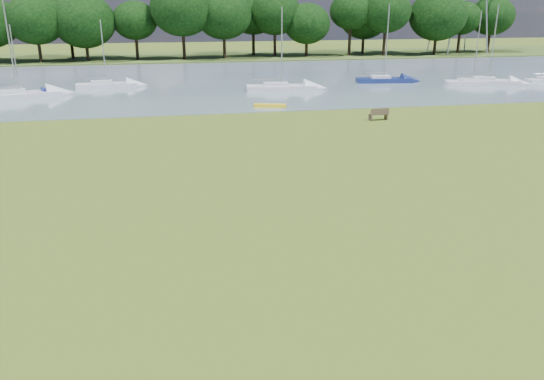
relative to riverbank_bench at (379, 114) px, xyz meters
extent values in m
plane|color=olive|center=(-11.19, -17.10, -0.49)|extent=(220.00, 220.00, 0.00)
cube|color=slate|center=(-11.19, 24.90, -0.49)|extent=(220.00, 40.00, 0.10)
cube|color=#4C6626|center=(-11.19, 54.90, -0.49)|extent=(220.00, 20.00, 0.40)
cube|color=brown|center=(-0.68, 0.01, -0.25)|extent=(0.12, 0.47, 0.48)
cube|color=brown|center=(0.67, 0.13, -0.25)|extent=(0.12, 0.47, 0.48)
cube|color=brown|center=(-0.01, 0.07, -0.01)|extent=(1.60, 0.60, 0.05)
cube|color=brown|center=(0.01, -0.14, 0.25)|extent=(1.56, 0.18, 0.47)
cube|color=yellow|center=(-7.41, 6.90, -0.29)|extent=(2.90, 1.40, 0.28)
cylinder|color=black|center=(-34.19, 50.90, 1.73)|extent=(0.53, 0.53, 4.02)
ellipsoid|color=black|center=(-34.19, 50.90, 6.64)|extent=(7.38, 7.38, 6.27)
cylinder|color=black|center=(-27.19, 50.90, 1.88)|extent=(0.53, 0.53, 4.33)
ellipsoid|color=black|center=(-27.19, 50.90, 7.17)|extent=(8.43, 8.43, 7.17)
cylinder|color=black|center=(-20.19, 50.90, 1.42)|extent=(0.53, 0.53, 3.42)
ellipsoid|color=black|center=(-20.19, 50.90, 5.60)|extent=(9.49, 9.49, 8.07)
cylinder|color=black|center=(-13.19, 50.90, 1.57)|extent=(0.53, 0.53, 3.72)
ellipsoid|color=black|center=(-13.19, 50.90, 6.12)|extent=(7.38, 7.38, 6.27)
cylinder|color=black|center=(-6.19, 50.90, 1.73)|extent=(0.53, 0.53, 4.02)
ellipsoid|color=black|center=(-6.19, 50.90, 6.64)|extent=(8.43, 8.43, 7.17)
cylinder|color=black|center=(0.81, 50.90, 1.88)|extent=(0.53, 0.53, 4.33)
ellipsoid|color=black|center=(0.81, 50.90, 7.17)|extent=(9.49, 9.49, 8.07)
cylinder|color=black|center=(7.81, 50.90, 1.42)|extent=(0.53, 0.53, 3.42)
ellipsoid|color=black|center=(7.81, 50.90, 5.60)|extent=(7.38, 7.38, 6.27)
cylinder|color=black|center=(14.81, 50.90, 1.57)|extent=(0.53, 0.53, 3.72)
ellipsoid|color=black|center=(14.81, 50.90, 6.12)|extent=(8.43, 8.43, 7.17)
cylinder|color=black|center=(21.81, 50.90, 1.73)|extent=(0.53, 0.53, 4.02)
ellipsoid|color=black|center=(21.81, 50.90, 6.64)|extent=(9.49, 9.49, 8.07)
cylinder|color=black|center=(28.81, 50.90, 1.88)|extent=(0.53, 0.53, 4.33)
ellipsoid|color=black|center=(28.81, 50.90, 7.17)|extent=(7.38, 7.38, 6.27)
cylinder|color=black|center=(35.81, 50.90, 1.42)|extent=(0.53, 0.53, 3.42)
ellipsoid|color=black|center=(35.81, 50.90, 5.60)|extent=(8.43, 8.43, 7.17)
cylinder|color=black|center=(42.81, 50.90, 1.57)|extent=(0.53, 0.53, 3.72)
ellipsoid|color=black|center=(42.81, 50.90, 6.12)|extent=(9.49, 9.49, 8.07)
cube|color=silver|center=(19.46, 15.82, -0.05)|extent=(6.90, 4.43, 0.78)
cube|color=silver|center=(18.97, 16.04, 0.42)|extent=(2.74, 2.30, 0.50)
cylinder|color=#A5A8AD|center=(19.46, 15.82, 4.11)|extent=(0.13, 0.13, 7.98)
cube|color=silver|center=(-30.51, 16.15, -0.06)|extent=(8.28, 4.31, 0.76)
cube|color=silver|center=(-31.12, 15.98, 0.40)|extent=(3.16, 2.45, 0.49)
cylinder|color=#A5A8AD|center=(-30.51, 16.15, 4.55)|extent=(0.13, 0.13, 8.88)
cube|color=silver|center=(-22.71, 21.58, -0.09)|extent=(6.54, 2.34, 0.70)
cube|color=silver|center=(-23.22, 21.53, 0.34)|extent=(2.36, 1.60, 0.45)
cylinder|color=#A5A8AD|center=(-22.71, 21.58, 3.35)|extent=(0.12, 0.12, 6.57)
cube|color=silver|center=(-4.42, 16.14, -0.07)|extent=(7.48, 2.78, 0.74)
cube|color=silver|center=(-5.00, 16.20, 0.38)|extent=(2.71, 1.86, 0.47)
cylinder|color=#A5A8AD|center=(-4.42, 16.14, 4.02)|extent=(0.13, 0.13, 7.85)
cube|color=navy|center=(-30.28, 16.22, -0.10)|extent=(6.16, 3.35, 0.67)
cube|color=silver|center=(-30.74, 16.08, 0.31)|extent=(2.37, 1.86, 0.43)
cylinder|color=#A5A8AD|center=(-30.28, 16.22, 3.22)|extent=(0.11, 0.11, 6.35)
cube|color=silver|center=(17.69, 16.10, -0.13)|extent=(6.19, 2.94, 0.61)
cube|color=silver|center=(17.23, 16.20, 0.24)|extent=(2.33, 1.74, 0.39)
cylinder|color=#A5A8AD|center=(17.69, 16.10, 3.76)|extent=(0.10, 0.10, 7.52)
cube|color=navy|center=(8.52, 19.61, -0.07)|extent=(6.53, 2.56, 0.73)
cube|color=silver|center=(8.02, 19.67, 0.37)|extent=(2.38, 1.67, 0.47)
cylinder|color=#A5A8AD|center=(8.52, 19.61, 4.18)|extent=(0.12, 0.12, 8.18)
camera|label=1|loc=(-16.14, -38.93, 8.25)|focal=35.00mm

